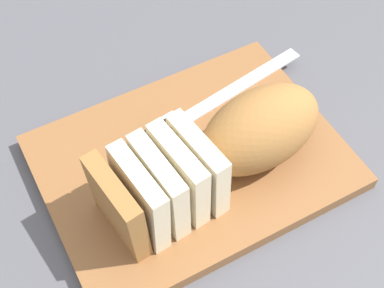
{
  "coord_description": "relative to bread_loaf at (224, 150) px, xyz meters",
  "views": [
    {
      "loc": [
        0.2,
        0.36,
        0.62
      ],
      "look_at": [
        0.0,
        0.0,
        0.05
      ],
      "focal_mm": 51.11,
      "sensor_mm": 36.0,
      "label": 1
    }
  ],
  "objects": [
    {
      "name": "ground_plane",
      "position": [
        0.02,
        -0.04,
        -0.07
      ],
      "size": [
        3.0,
        3.0,
        0.0
      ],
      "primitive_type": "plane",
      "color": "#4C4C51"
    },
    {
      "name": "bread_loaf",
      "position": [
        0.0,
        0.0,
        0.0
      ],
      "size": [
        0.31,
        0.12,
        0.11
      ],
      "rotation": [
        0.0,
        0.0,
        0.07
      ],
      "color": "#996633",
      "rests_on": "cutting_board"
    },
    {
      "name": "crumb_stray_right",
      "position": [
        0.05,
        -0.07,
        -0.05
      ],
      "size": [
        0.0,
        0.0,
        0.0
      ],
      "primitive_type": "sphere",
      "color": "#A8753D",
      "rests_on": "cutting_board"
    },
    {
      "name": "crumb_stray_left",
      "position": [
        0.07,
        -0.03,
        -0.05
      ],
      "size": [
        0.0,
        0.0,
        0.0
      ],
      "primitive_type": "sphere",
      "color": "#A8753D",
      "rests_on": "cutting_board"
    },
    {
      "name": "crumb_near_knife",
      "position": [
        0.09,
        -0.06,
        -0.05
      ],
      "size": [
        0.01,
        0.01,
        0.01
      ],
      "primitive_type": "sphere",
      "color": "#A8753D",
      "rests_on": "cutting_board"
    },
    {
      "name": "crumb_near_loaf",
      "position": [
        0.0,
        -0.06,
        -0.05
      ],
      "size": [
        0.0,
        0.0,
        0.0
      ],
      "primitive_type": "sphere",
      "color": "#A8753D",
      "rests_on": "cutting_board"
    },
    {
      "name": "bread_knife",
      "position": [
        0.0,
        -0.1,
        -0.04
      ],
      "size": [
        0.29,
        0.06,
        0.02
      ],
      "rotation": [
        0.0,
        0.0,
        3.29
      ],
      "color": "silver",
      "rests_on": "cutting_board"
    },
    {
      "name": "cutting_board",
      "position": [
        0.02,
        -0.04,
        -0.06
      ],
      "size": [
        0.39,
        0.29,
        0.02
      ],
      "primitive_type": "cube",
      "rotation": [
        0.0,
        0.0,
        -0.01
      ],
      "color": "brown",
      "rests_on": "ground_plane"
    }
  ]
}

